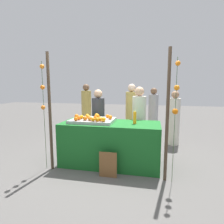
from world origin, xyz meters
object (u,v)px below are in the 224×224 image
object	(u,v)px
juice_bottle	(135,118)
vendor_left	(98,123)
orange_0	(85,118)
vendor_right	(139,123)
chalkboard_sign	(108,165)
stall_counter	(110,144)
orange_1	(110,117)

from	to	relation	value
juice_bottle	vendor_left	size ratio (longest dim) A/B	0.16
orange_0	vendor_right	size ratio (longest dim) A/B	0.05
chalkboard_sign	vendor_right	xyz separation A→B (m)	(0.45, 1.29, 0.52)
vendor_left	vendor_right	distance (m)	1.00
orange_0	chalkboard_sign	bearing A→B (deg)	-35.46
stall_counter	chalkboard_sign	size ratio (longest dim) A/B	4.17
orange_0	juice_bottle	bearing A→B (deg)	10.10
stall_counter	vendor_right	world-z (taller)	vendor_right
chalkboard_sign	vendor_right	distance (m)	1.46
stall_counter	juice_bottle	bearing A→B (deg)	0.66
stall_counter	vendor_left	bearing A→B (deg)	123.10
orange_0	orange_1	xyz separation A→B (m)	(0.47, 0.22, 0.00)
orange_0	chalkboard_sign	xyz separation A→B (m)	(0.57, -0.41, -0.76)
juice_bottle	chalkboard_sign	size ratio (longest dim) A/B	0.52
orange_0	juice_bottle	world-z (taller)	juice_bottle
orange_1	vendor_left	size ratio (longest dim) A/B	0.06
orange_1	juice_bottle	distance (m)	0.52
chalkboard_sign	vendor_right	size ratio (longest dim) A/B	0.30
juice_bottle	chalkboard_sign	distance (m)	1.06
orange_0	vendor_left	xyz separation A→B (m)	(0.02, 0.89, -0.27)
orange_0	juice_bottle	size ratio (longest dim) A/B	0.34
orange_0	vendor_left	bearing A→B (deg)	88.82
orange_1	stall_counter	bearing A→B (deg)	-69.49
stall_counter	vendor_left	world-z (taller)	vendor_left
orange_1	juice_bottle	xyz separation A→B (m)	(0.52, -0.04, 0.02)
vendor_left	vendor_right	bearing A→B (deg)	-0.73
stall_counter	orange_1	size ratio (longest dim) A/B	22.68
chalkboard_sign	vendor_right	world-z (taller)	vendor_right
orange_0	orange_1	world-z (taller)	orange_1
vendor_left	chalkboard_sign	bearing A→B (deg)	-66.89
chalkboard_sign	vendor_left	distance (m)	1.49
orange_1	vendor_left	xyz separation A→B (m)	(-0.45, 0.67, -0.27)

